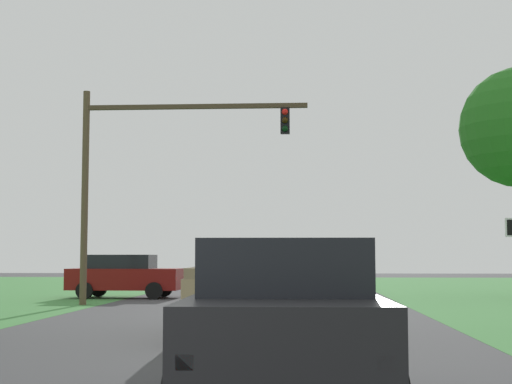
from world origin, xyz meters
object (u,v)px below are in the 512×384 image
at_px(red_suv_near, 285,322).
at_px(pickup_truck_lead, 242,291).
at_px(traffic_light, 145,161).
at_px(crossing_suv_far, 124,275).

height_order(red_suv_near, pickup_truck_lead, pickup_truck_lead).
xyz_separation_m(pickup_truck_lead, traffic_light, (-4.25, 10.16, 4.08)).
bearing_deg(crossing_suv_far, red_suv_near, -72.63).
relative_size(pickup_truck_lead, crossing_suv_far, 1.14).
relative_size(pickup_truck_lead, traffic_light, 0.65).
xyz_separation_m(traffic_light, crossing_suv_far, (-1.73, 4.53, -4.12)).
relative_size(red_suv_near, pickup_truck_lead, 0.87).
relative_size(red_suv_near, crossing_suv_far, 1.00).
bearing_deg(traffic_light, crossing_suv_far, 110.92).
height_order(red_suv_near, crossing_suv_far, red_suv_near).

